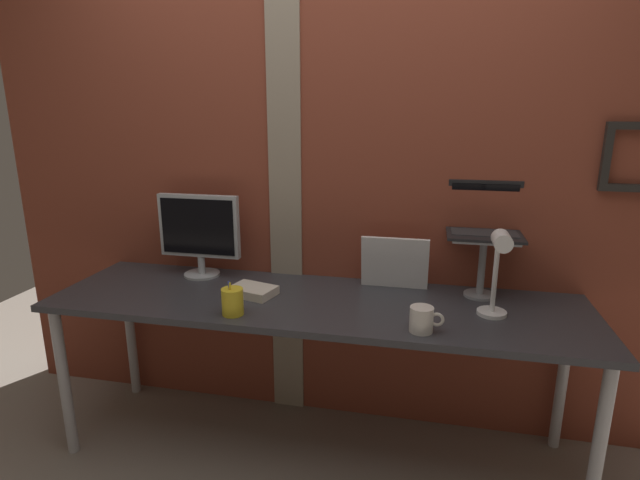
% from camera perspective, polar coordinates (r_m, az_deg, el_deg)
% --- Properties ---
extents(ground_plane, '(6.00, 6.00, 0.00)m').
position_cam_1_polar(ground_plane, '(2.60, -0.78, -22.87)').
color(ground_plane, gray).
extents(brick_wall_back, '(3.52, 0.16, 2.42)m').
position_cam_1_polar(brick_wall_back, '(2.48, 1.28, 6.11)').
color(brick_wall_back, brown).
rests_on(brick_wall_back, ground_plane).
extents(desk, '(2.38, 0.65, 0.76)m').
position_cam_1_polar(desk, '(2.26, -0.55, -8.44)').
color(desk, '#333338').
rests_on(desk, ground_plane).
extents(monitor, '(0.42, 0.18, 0.41)m').
position_cam_1_polar(monitor, '(2.55, -13.62, 1.09)').
color(monitor, '#ADB2B7').
rests_on(monitor, desk).
extents(laptop_stand, '(0.28, 0.22, 0.28)m').
position_cam_1_polar(laptop_stand, '(2.33, 18.08, -1.85)').
color(laptop_stand, gray).
rests_on(laptop_stand, desk).
extents(laptop, '(0.32, 0.29, 0.23)m').
position_cam_1_polar(laptop, '(2.36, 18.22, 2.28)').
color(laptop, black).
rests_on(laptop, laptop_stand).
extents(whiteboard_panel, '(0.31, 0.06, 0.25)m').
position_cam_1_polar(whiteboard_panel, '(2.36, 8.51, -2.61)').
color(whiteboard_panel, white).
rests_on(whiteboard_panel, desk).
extents(desk_lamp, '(0.12, 0.20, 0.37)m').
position_cam_1_polar(desk_lamp, '(2.07, 19.67, -2.69)').
color(desk_lamp, white).
rests_on(desk_lamp, desk).
extents(pen_cup, '(0.09, 0.09, 0.15)m').
position_cam_1_polar(pen_cup, '(2.10, -9.96, -6.94)').
color(pen_cup, yellow).
rests_on(pen_cup, desk).
extents(coffee_mug, '(0.13, 0.09, 0.10)m').
position_cam_1_polar(coffee_mug, '(1.95, 11.58, -8.87)').
color(coffee_mug, silver).
rests_on(coffee_mug, desk).
extents(paper_clutter_stack, '(0.23, 0.19, 0.04)m').
position_cam_1_polar(paper_clutter_stack, '(2.30, -7.69, -5.77)').
color(paper_clutter_stack, silver).
rests_on(paper_clutter_stack, desk).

